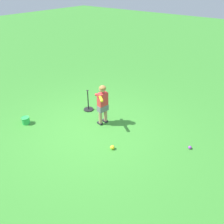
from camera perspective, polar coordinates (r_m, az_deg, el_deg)
ground_plane at (r=5.84m, az=-4.96°, el=-4.68°), size 40.00×40.00×0.00m
child_batter at (r=5.79m, az=-2.39°, el=2.61°), size 0.50×0.52×1.08m
play_ball_center_lawn at (r=5.54m, az=18.66°, el=-8.27°), size 0.07×0.07×0.07m
play_ball_near_batter at (r=5.23m, az=0.10°, el=-8.72°), size 0.10×0.10×0.10m
batting_tee at (r=6.70m, az=-5.84°, el=1.32°), size 0.28×0.28×0.62m
toy_bucket at (r=6.46m, az=-20.52°, el=-1.93°), size 0.22×0.22×0.19m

